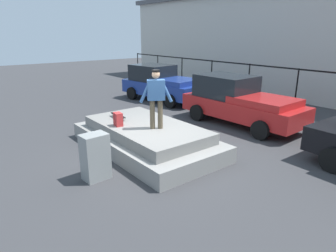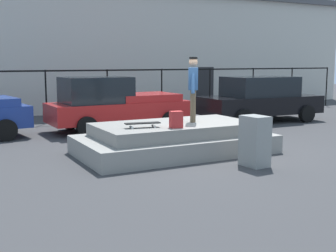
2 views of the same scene
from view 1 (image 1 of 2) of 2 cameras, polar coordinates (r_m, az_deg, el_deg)
name	(u,v)px [view 1 (image 1 of 2)]	position (r m, az deg, el deg)	size (l,w,h in m)	color
ground_plane	(157,157)	(8.45, -2.14, -6.01)	(60.00, 60.00, 0.00)	#38383A
concrete_ledge	(146,137)	(9.00, -4.20, -2.17)	(4.79, 2.57, 0.76)	gray
skateboarder	(156,95)	(8.21, -2.29, 5.90)	(0.55, 0.83, 1.64)	brown
skateboard	(118,115)	(9.52, -9.53, 2.00)	(0.85, 0.33, 0.12)	black
backpack	(118,119)	(8.75, -9.50, 1.27)	(0.28, 0.20, 0.39)	red
car_blue_pickup_near	(161,83)	(15.48, -1.31, 8.19)	(4.64, 2.55, 1.77)	navy
car_red_pickup_mid	(239,101)	(11.65, 13.32, 4.70)	(4.73, 2.11, 1.79)	#B21E1E
utility_box	(95,157)	(7.26, -13.71, -5.74)	(0.44, 0.60, 1.12)	gray
fence_row	(297,83)	(13.41, 23.42, 7.56)	(24.06, 0.06, 1.98)	black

